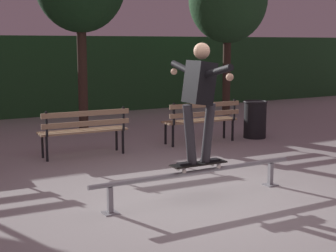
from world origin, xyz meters
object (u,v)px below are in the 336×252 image
(skateboarder, at_px, (200,93))
(trash_can, at_px, (255,119))
(park_bench_right_center, at_px, (202,117))
(tree_far_right, at_px, (228,0))
(grind_rail, at_px, (198,176))
(park_bench_left_center, at_px, (84,127))
(skateboard, at_px, (199,164))

(skateboarder, bearing_deg, trash_can, 41.61)
(park_bench_right_center, distance_m, tree_far_right, 5.02)
(grind_rail, distance_m, park_bench_left_center, 3.12)
(skateboard, bearing_deg, park_bench_left_center, 97.80)
(tree_far_right, xyz_separation_m, trash_can, (-1.55, -3.18, -2.78))
(grind_rail, distance_m, skateboard, 0.16)
(grind_rail, xyz_separation_m, skateboarder, (0.02, -0.00, 1.09))
(park_bench_right_center, distance_m, trash_can, 1.34)
(trash_can, bearing_deg, park_bench_left_center, 179.21)
(grind_rail, height_order, trash_can, trash_can)
(skateboarder, relative_size, park_bench_left_center, 0.96)
(skateboard, xyz_separation_m, park_bench_left_center, (-0.42, 3.09, 0.08))
(skateboarder, relative_size, tree_far_right, 0.35)
(park_bench_left_center, height_order, tree_far_right, tree_far_right)
(skateboard, bearing_deg, park_bench_right_center, 55.96)
(skateboarder, distance_m, tree_far_right, 8.16)
(skateboarder, bearing_deg, skateboard, 179.22)
(skateboard, bearing_deg, skateboarder, -0.78)
(skateboard, relative_size, trash_can, 0.98)
(skateboard, height_order, park_bench_right_center, park_bench_right_center)
(grind_rail, relative_size, skateboarder, 1.95)
(skateboard, relative_size, skateboarder, 0.50)
(park_bench_right_center, relative_size, tree_far_right, 0.37)
(park_bench_right_center, height_order, tree_far_right, tree_far_right)
(skateboard, distance_m, skateboarder, 0.94)
(skateboard, height_order, skateboarder, skateboarder)
(park_bench_right_center, bearing_deg, skateboard, -124.04)
(grind_rail, xyz_separation_m, park_bench_right_center, (2.10, 3.09, 0.23))
(grind_rail, height_order, park_bench_right_center, park_bench_right_center)
(grind_rail, bearing_deg, trash_can, 41.48)
(trash_can, bearing_deg, skateboard, -138.41)
(grind_rail, xyz_separation_m, trash_can, (3.43, 3.04, 0.11))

